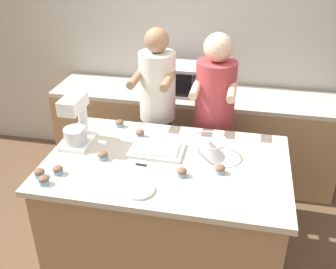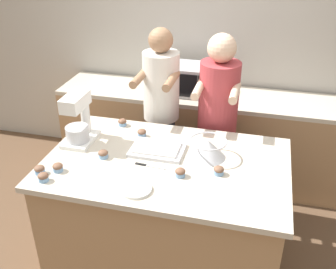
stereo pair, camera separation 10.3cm
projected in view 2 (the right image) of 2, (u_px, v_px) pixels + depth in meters
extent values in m
plane|color=brown|center=(166.00, 260.00, 3.16)|extent=(16.00, 16.00, 0.00)
cube|color=#B2ADA3|center=(208.00, 40.00, 3.92)|extent=(10.00, 0.06, 2.70)
cube|color=#A87F56|center=(166.00, 217.00, 2.94)|extent=(1.60, 1.00, 0.91)
cube|color=beige|center=(166.00, 163.00, 2.71)|extent=(1.67, 1.06, 0.04)
cube|color=#A87F56|center=(198.00, 136.00, 4.06)|extent=(2.80, 0.60, 0.88)
cube|color=beige|center=(200.00, 95.00, 3.84)|extent=(2.80, 0.60, 0.04)
cylinder|color=#33384C|center=(162.00, 161.00, 3.63)|extent=(0.24, 0.24, 0.90)
cylinder|color=silver|center=(161.00, 86.00, 3.27)|extent=(0.30, 0.30, 0.57)
sphere|color=#936B4C|center=(161.00, 40.00, 3.09)|extent=(0.20, 0.20, 0.20)
cylinder|color=#936B4C|center=(140.00, 78.00, 3.10)|extent=(0.06, 0.34, 0.06)
cylinder|color=#936B4C|center=(171.00, 81.00, 3.04)|extent=(0.06, 0.34, 0.06)
cylinder|color=#33384C|center=(214.00, 171.00, 3.54)|extent=(0.26, 0.26, 0.84)
cylinder|color=#A8383D|center=(219.00, 98.00, 3.20)|extent=(0.33, 0.33, 0.60)
sphere|color=#DBB293|center=(222.00, 48.00, 3.00)|extent=(0.23, 0.23, 0.23)
cylinder|color=#DBB293|center=(199.00, 89.00, 3.02)|extent=(0.06, 0.34, 0.06)
cylinder|color=#DBB293|center=(235.00, 92.00, 2.96)|extent=(0.06, 0.34, 0.06)
cube|color=white|center=(81.00, 139.00, 2.94)|extent=(0.20, 0.30, 0.03)
cylinder|color=white|center=(85.00, 116.00, 2.97)|extent=(0.07, 0.07, 0.25)
cube|color=white|center=(75.00, 102.00, 2.77)|extent=(0.13, 0.26, 0.10)
cylinder|color=#BCBCC1|center=(78.00, 134.00, 2.87)|extent=(0.17, 0.17, 0.11)
cone|color=#BCBCC1|center=(208.00, 149.00, 2.72)|extent=(0.26, 0.26, 0.13)
torus|color=#BCBCC1|center=(208.00, 141.00, 2.69)|extent=(0.26, 0.26, 0.01)
cube|color=silver|center=(157.00, 150.00, 2.81)|extent=(0.38, 0.27, 0.02)
cube|color=white|center=(157.00, 147.00, 2.80)|extent=(0.31, 0.22, 0.02)
cube|color=#B7B7BC|center=(187.00, 79.00, 3.79)|extent=(0.51, 0.35, 0.28)
cube|color=black|center=(178.00, 85.00, 3.65)|extent=(0.35, 0.01, 0.22)
cube|color=#2D2D2D|center=(203.00, 87.00, 3.60)|extent=(0.10, 0.01, 0.22)
cylinder|color=white|center=(136.00, 189.00, 2.41)|extent=(0.20, 0.20, 0.02)
cube|color=#BCBCC1|center=(156.00, 167.00, 2.63)|extent=(0.14, 0.03, 0.01)
cube|color=black|center=(141.00, 164.00, 2.66)|extent=(0.08, 0.02, 0.01)
cylinder|color=#759EC6|center=(219.00, 172.00, 2.55)|extent=(0.06, 0.06, 0.03)
ellipsoid|color=brown|center=(219.00, 169.00, 2.54)|extent=(0.07, 0.07, 0.04)
cylinder|color=#759EC6|center=(180.00, 174.00, 2.54)|extent=(0.06, 0.06, 0.03)
ellipsoid|color=brown|center=(180.00, 171.00, 2.52)|extent=(0.07, 0.07, 0.04)
cylinder|color=#759EC6|center=(58.00, 169.00, 2.59)|extent=(0.06, 0.06, 0.03)
ellipsoid|color=brown|center=(58.00, 166.00, 2.58)|extent=(0.07, 0.07, 0.04)
cylinder|color=#759EC6|center=(142.00, 135.00, 3.00)|extent=(0.06, 0.06, 0.03)
ellipsoid|color=brown|center=(142.00, 132.00, 2.99)|extent=(0.07, 0.07, 0.04)
cylinder|color=#759EC6|center=(44.00, 179.00, 2.49)|extent=(0.06, 0.06, 0.03)
ellipsoid|color=brown|center=(43.00, 176.00, 2.48)|extent=(0.07, 0.07, 0.04)
cylinder|color=#759EC6|center=(103.00, 156.00, 2.73)|extent=(0.06, 0.06, 0.03)
ellipsoid|color=brown|center=(103.00, 153.00, 2.72)|extent=(0.07, 0.07, 0.04)
cylinder|color=#759EC6|center=(40.00, 172.00, 2.56)|extent=(0.06, 0.06, 0.03)
ellipsoid|color=brown|center=(39.00, 168.00, 2.55)|extent=(0.07, 0.07, 0.04)
cylinder|color=#759EC6|center=(122.00, 124.00, 3.16)|extent=(0.06, 0.06, 0.03)
ellipsoid|color=brown|center=(122.00, 121.00, 3.15)|extent=(0.07, 0.07, 0.04)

